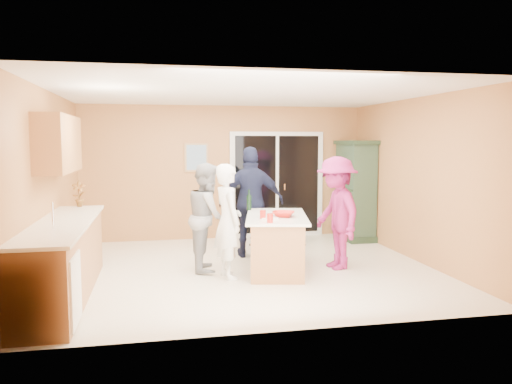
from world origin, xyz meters
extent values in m
plane|color=white|center=(0.00, 0.00, 0.00)|extent=(5.50, 5.50, 0.00)
cube|color=white|center=(0.00, 0.00, 2.60)|extent=(5.50, 5.00, 0.10)
cube|color=#E3A55D|center=(0.00, 2.50, 1.30)|extent=(5.50, 0.10, 2.60)
cube|color=#E3A55D|center=(0.00, -2.50, 1.30)|extent=(5.50, 0.10, 2.60)
cube|color=#E3A55D|center=(-2.75, 0.00, 1.30)|extent=(0.10, 5.00, 2.60)
cube|color=#E3A55D|center=(2.75, 0.00, 1.30)|extent=(0.10, 5.00, 2.60)
cube|color=#A1693E|center=(-2.45, -0.90, 0.45)|extent=(0.60, 3.00, 0.90)
cube|color=white|center=(-2.44, -2.00, 0.40)|extent=(0.62, 0.60, 0.72)
cube|color=white|center=(-2.44, -0.90, 0.92)|extent=(0.65, 3.05, 0.04)
cylinder|color=silver|center=(-2.45, -1.40, 1.09)|extent=(0.02, 0.02, 0.30)
cube|color=#A1693E|center=(-2.58, -0.20, 1.88)|extent=(0.35, 1.60, 0.75)
cube|color=silver|center=(1.05, 2.47, 1.05)|extent=(1.90, 0.05, 2.10)
cube|color=black|center=(1.05, 2.46, 1.05)|extent=(1.70, 0.03, 1.94)
cube|color=silver|center=(1.05, 2.45, 1.05)|extent=(0.06, 0.04, 1.94)
cube|color=silver|center=(1.20, 2.44, 1.00)|extent=(0.02, 0.03, 0.12)
cube|color=#AA8355|center=(-0.55, 2.48, 1.60)|extent=(0.46, 0.03, 0.56)
cube|color=#496A97|center=(-0.55, 2.47, 1.60)|extent=(0.38, 0.02, 0.48)
cube|color=#A1693E|center=(0.39, -0.20, 0.40)|extent=(1.00, 1.52, 0.80)
cube|color=white|center=(0.39, -0.20, 0.82)|extent=(1.17, 1.73, 0.04)
cube|color=black|center=(0.39, -0.20, 0.05)|extent=(0.91, 1.44, 0.09)
cube|color=#213622|center=(2.49, 1.90, 0.06)|extent=(0.53, 1.01, 0.11)
cube|color=#37533D|center=(2.49, 1.90, 0.95)|extent=(0.48, 0.95, 1.79)
cube|color=#213622|center=(2.49, 1.90, 1.89)|extent=(0.55, 1.05, 0.08)
imported|color=white|center=(-0.35, -0.40, 0.80)|extent=(0.50, 0.65, 1.60)
imported|color=#A8A9AB|center=(-0.57, 0.09, 0.80)|extent=(0.66, 0.82, 1.59)
imported|color=#181D35|center=(0.22, 0.81, 0.91)|extent=(1.09, 0.51, 1.82)
imported|color=#8A1E67|center=(1.32, -0.20, 0.84)|extent=(0.74, 1.15, 1.68)
imported|color=red|center=(0.46, -0.36, 0.87)|extent=(0.42, 0.42, 0.08)
imported|color=red|center=(-2.45, 0.52, 1.13)|extent=(0.21, 0.16, 0.38)
cylinder|color=red|center=(0.13, -0.47, 0.89)|extent=(0.10, 0.10, 0.12)
cylinder|color=red|center=(0.15, -0.83, 0.89)|extent=(0.10, 0.10, 0.12)
cylinder|color=black|center=(0.10, 0.43, 0.95)|extent=(0.07, 0.07, 0.24)
cylinder|color=black|center=(0.10, 0.43, 1.11)|extent=(0.03, 0.03, 0.09)
cylinder|color=white|center=(0.23, -0.52, 0.84)|extent=(0.29, 0.29, 0.02)
camera|label=1|loc=(-1.31, -7.21, 1.90)|focal=35.00mm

